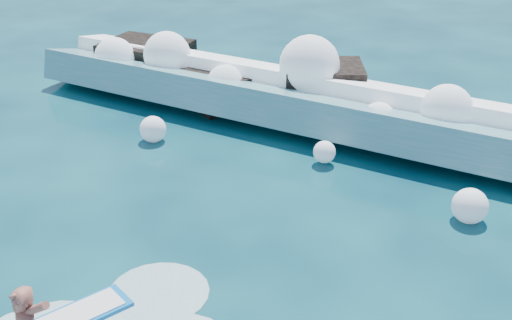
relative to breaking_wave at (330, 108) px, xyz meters
The scene contains 4 objects.
ground 6.80m from the breaking_wave, 98.13° to the right, with size 200.00×200.00×0.00m, color #07293A.
breaking_wave is the anchor object (origin of this frame).
rock_cluster 3.85m from the breaking_wave, 169.38° to the left, with size 8.33×3.48×1.45m.
wave_spray 0.53m from the breaking_wave, 167.04° to the right, with size 15.19×4.68×2.13m.
Camera 1 is at (6.81, -7.28, 6.45)m, focal length 45.00 mm.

